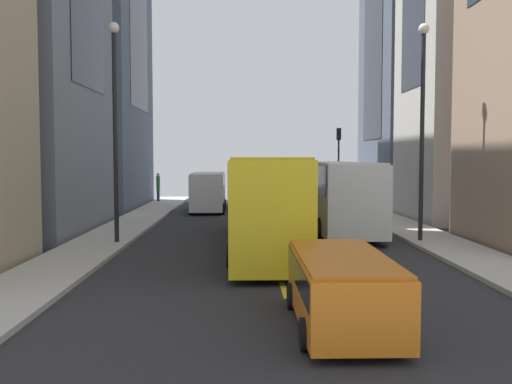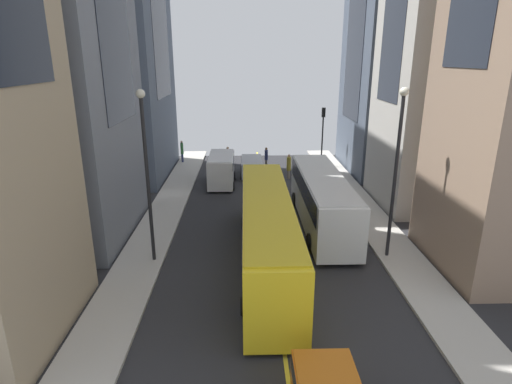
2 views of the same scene
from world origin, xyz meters
name	(u,v)px [view 1 (image 1 of 2)]	position (x,y,z in m)	size (l,w,h in m)	color
ground_plane	(265,230)	(0.00, 0.00, 0.00)	(40.53, 40.53, 0.00)	#28282B
sidewalk_west	(407,228)	(-7.01, 0.00, 0.07)	(2.50, 44.00, 0.15)	#B2ADA3
sidewalk_east	(123,229)	(7.01, 0.00, 0.07)	(2.50, 44.00, 0.15)	#B2ADA3
lane_stripe_0	(256,199)	(0.00, -21.00, 0.01)	(0.16, 2.00, 0.01)	yellow
lane_stripe_1	(258,207)	(0.00, -12.60, 0.01)	(0.16, 2.00, 0.01)	yellow
lane_stripe_2	(262,221)	(0.00, -4.20, 0.01)	(0.16, 2.00, 0.01)	yellow
lane_stripe_3	(269,243)	(0.00, 4.20, 0.01)	(0.16, 2.00, 0.01)	yellow
lane_stripe_4	(284,290)	(0.00, 12.60, 0.01)	(0.16, 2.00, 0.01)	yellow
building_west_0	(436,57)	(-13.14, -14.13, 10.93)	(9.44, 10.37, 21.86)	#4C5666
city_bus_white	(335,189)	(-3.48, -0.17, 2.01)	(2.80, 11.91, 3.35)	silver
streetcar_yellow	(263,194)	(0.29, 4.97, 2.13)	(2.70, 14.77, 3.59)	yellow
delivery_van_white	(208,189)	(3.39, -9.32, 1.51)	(2.25, 5.20, 2.58)	white
car_silver_0	(248,195)	(0.77, -12.24, 0.91)	(2.04, 4.17, 1.54)	#B7BABF
car_orange_1	(342,284)	(-0.97, 16.00, 0.91)	(2.06, 4.70, 1.55)	orange
pedestrian_walking_far	(217,189)	(3.01, -14.06, 1.22)	(0.38, 0.38, 2.30)	navy
pedestrian_crossing_near	(158,186)	(7.77, -16.89, 1.35)	(0.29, 0.29, 2.21)	navy
pedestrian_crossing_mid	(295,193)	(-2.51, -11.13, 1.15)	(0.39, 0.39, 2.20)	gray
pedestrian_waiting_curb	(267,190)	(-0.68, -14.59, 1.14)	(0.31, 0.31, 2.10)	gray
traffic_light_near_corner	(339,151)	(-6.16, -15.21, 4.09)	(0.32, 0.44, 5.65)	black
streetlamp_near	(422,112)	(-6.26, 4.51, 5.44)	(0.44, 0.44, 8.88)	black
streetlamp_far	(115,112)	(6.26, 4.66, 5.41)	(0.44, 0.44, 8.82)	black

